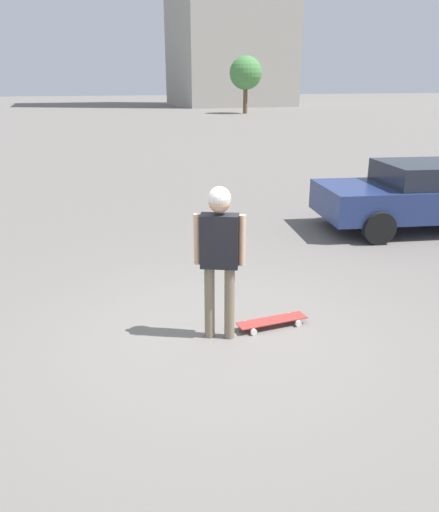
# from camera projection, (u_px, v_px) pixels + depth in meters

# --- Properties ---
(ground_plane) EXTENTS (220.00, 220.00, 0.00)m
(ground_plane) POSITION_uv_depth(u_px,v_px,m) (219.00, 337.00, 5.86)
(ground_plane) COLOR slate
(person) EXTENTS (0.53, 0.35, 1.78)m
(person) POSITION_uv_depth(u_px,v_px,m) (219.00, 245.00, 5.48)
(person) COLOR #7A6B56
(person) RESTS_ON ground_plane
(skateboard) EXTENTS (0.89, 0.29, 0.09)m
(skateboard) POSITION_uv_depth(u_px,v_px,m) (272.00, 321.00, 6.07)
(skateboard) COLOR #A5332D
(skateboard) RESTS_ON ground_plane
(car_parked_near) EXTENTS (4.33, 2.53, 1.33)m
(car_parked_near) POSITION_uv_depth(u_px,v_px,m) (422.00, 195.00, 9.98)
(car_parked_near) COLOR navy
(car_parked_near) RESTS_ON ground_plane
(tree_distant) EXTENTS (3.01, 3.01, 5.12)m
(tree_distant) POSITION_uv_depth(u_px,v_px,m) (246.00, 73.00, 46.02)
(tree_distant) COLOR brown
(tree_distant) RESTS_ON ground_plane
(traffic_cone) EXTENTS (0.38, 0.38, 0.54)m
(traffic_cone) POSITION_uv_depth(u_px,v_px,m) (358.00, 213.00, 10.26)
(traffic_cone) COLOR orange
(traffic_cone) RESTS_ON ground_plane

